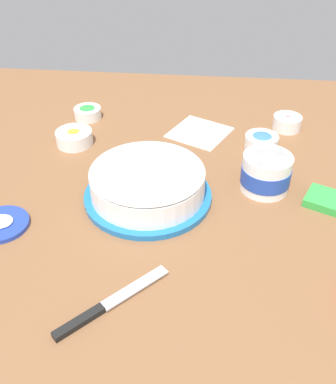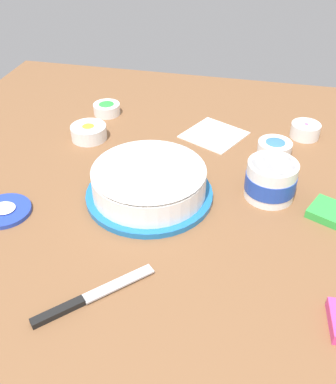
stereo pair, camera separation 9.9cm
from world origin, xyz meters
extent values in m
plane|color=brown|center=(0.00, 0.00, 0.00)|extent=(1.54, 1.54, 0.00)
cylinder|color=#1E6BB2|center=(-0.07, 0.03, 0.01)|extent=(0.29, 0.29, 0.01)
cylinder|color=#DBB77A|center=(-0.07, 0.03, 0.04)|extent=(0.24, 0.24, 0.05)
cylinder|color=white|center=(-0.07, 0.03, 0.04)|extent=(0.26, 0.26, 0.06)
ellipsoid|color=white|center=(-0.07, 0.03, 0.08)|extent=(0.26, 0.26, 0.02)
cylinder|color=white|center=(0.20, 0.09, 0.04)|extent=(0.11, 0.11, 0.09)
cylinder|color=#2347B2|center=(0.20, 0.09, 0.04)|extent=(0.12, 0.12, 0.04)
cylinder|color=white|center=(0.20, 0.09, 0.08)|extent=(0.10, 0.10, 0.01)
cylinder|color=#233DAD|center=(-0.37, -0.10, 0.01)|extent=(0.12, 0.12, 0.01)
ellipsoid|color=white|center=(-0.37, -0.10, 0.01)|extent=(0.05, 0.05, 0.01)
cube|color=silver|center=(-0.06, -0.25, 0.01)|extent=(0.11, 0.12, 0.00)
cube|color=black|center=(-0.14, -0.33, 0.01)|extent=(0.08, 0.08, 0.01)
cylinder|color=white|center=(0.20, 0.29, 0.02)|extent=(0.09, 0.09, 0.03)
cylinder|color=blue|center=(0.20, 0.29, 0.02)|extent=(0.08, 0.08, 0.01)
ellipsoid|color=blue|center=(0.20, 0.29, 0.03)|extent=(0.06, 0.06, 0.02)
cylinder|color=white|center=(0.28, 0.40, 0.02)|extent=(0.08, 0.08, 0.04)
cylinder|color=#B251C6|center=(0.28, 0.40, 0.02)|extent=(0.07, 0.07, 0.01)
ellipsoid|color=#B251C6|center=(0.28, 0.40, 0.03)|extent=(0.06, 0.06, 0.02)
cylinder|color=white|center=(-0.31, 0.25, 0.02)|extent=(0.10, 0.10, 0.04)
cylinder|color=yellow|center=(-0.31, 0.25, 0.02)|extent=(0.08, 0.08, 0.01)
ellipsoid|color=yellow|center=(-0.31, 0.25, 0.03)|extent=(0.07, 0.07, 0.02)
cylinder|color=white|center=(-0.31, 0.41, 0.02)|extent=(0.08, 0.08, 0.03)
cylinder|color=green|center=(-0.31, 0.41, 0.02)|extent=(0.07, 0.07, 0.01)
ellipsoid|color=green|center=(-0.31, 0.41, 0.03)|extent=(0.06, 0.06, 0.02)
cube|color=white|center=(0.03, 0.35, 0.00)|extent=(0.20, 0.20, 0.01)
camera|label=1|loc=(0.05, -0.78, 0.63)|focal=41.47mm
camera|label=2|loc=(0.15, -0.76, 0.63)|focal=41.47mm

